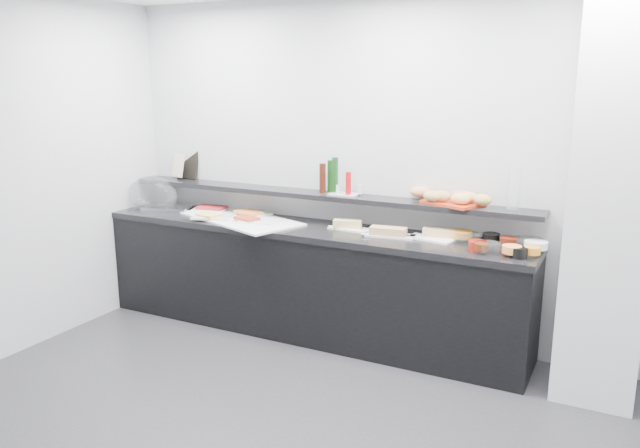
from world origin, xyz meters
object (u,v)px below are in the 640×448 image
at_px(framed_print, 188,164).
at_px(condiment_tray, 344,194).
at_px(cloche_base, 169,208).
at_px(bread_tray, 452,203).
at_px(sandwich_plate_mid, 391,236).
at_px(carafe, 514,190).

relative_size(framed_print, condiment_tray, 1.12).
relative_size(cloche_base, framed_print, 1.58).
bearing_deg(condiment_tray, bread_tray, -1.66).
height_order(cloche_base, condiment_tray, condiment_tray).
bearing_deg(condiment_tray, cloche_base, -176.72).
distance_m(sandwich_plate_mid, condiment_tray, 0.57).
distance_m(sandwich_plate_mid, framed_print, 2.18).
bearing_deg(carafe, sandwich_plate_mid, -170.26).
height_order(sandwich_plate_mid, carafe, carafe).
bearing_deg(carafe, condiment_tray, 178.37).
bearing_deg(framed_print, condiment_tray, 3.75).
height_order(framed_print, condiment_tray, framed_print).
xyz_separation_m(framed_print, carafe, (2.98, -0.15, 0.02)).
bearing_deg(carafe, bread_tray, 172.58).
height_order(cloche_base, framed_print, framed_print).
bearing_deg(condiment_tray, sandwich_plate_mid, -24.10).
distance_m(cloche_base, bread_tray, 2.55).
bearing_deg(cloche_base, framed_print, 74.15).
xyz_separation_m(bread_tray, carafe, (0.44, -0.06, 0.14)).
xyz_separation_m(cloche_base, carafe, (2.98, 0.14, 0.38)).
bearing_deg(framed_print, bread_tray, 5.60).
distance_m(bread_tray, carafe, 0.47).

